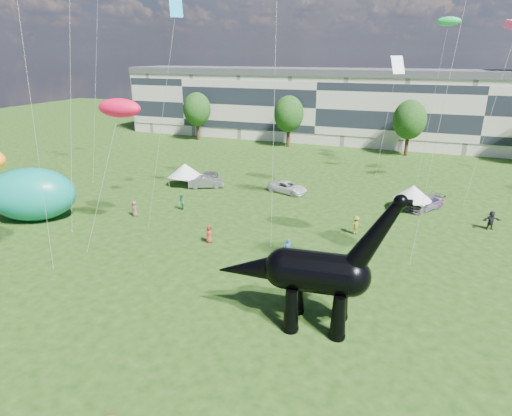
% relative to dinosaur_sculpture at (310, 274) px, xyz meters
% --- Properties ---
extents(ground, '(220.00, 220.00, 0.00)m').
position_rel_dinosaur_sculpture_xyz_m(ground, '(-4.51, -2.49, -3.44)').
color(ground, '#16330C').
rests_on(ground, ground).
extents(terrace_row, '(78.00, 11.00, 12.00)m').
position_rel_dinosaur_sculpture_xyz_m(terrace_row, '(-12.51, 59.51, 2.56)').
color(terrace_row, beige).
rests_on(terrace_row, ground).
extents(tree_far_left, '(5.20, 5.20, 9.44)m').
position_rel_dinosaur_sculpture_xyz_m(tree_far_left, '(-34.51, 50.51, 2.85)').
color(tree_far_left, '#382314').
rests_on(tree_far_left, ground).
extents(tree_mid_left, '(5.20, 5.20, 9.44)m').
position_rel_dinosaur_sculpture_xyz_m(tree_mid_left, '(-16.51, 50.51, 2.85)').
color(tree_mid_left, '#382314').
rests_on(tree_mid_left, ground).
extents(tree_mid_right, '(5.20, 5.20, 9.44)m').
position_rel_dinosaur_sculpture_xyz_m(tree_mid_right, '(3.49, 50.51, 2.85)').
color(tree_mid_right, '#382314').
rests_on(tree_mid_right, ground).
extents(dinosaur_sculpture, '(11.18, 3.33, 9.11)m').
position_rel_dinosaur_sculpture_xyz_m(dinosaur_sculpture, '(0.00, 0.00, 0.00)').
color(dinosaur_sculpture, black).
rests_on(dinosaur_sculpture, ground).
extents(car_silver, '(1.86, 4.26, 1.43)m').
position_rel_dinosaur_sculpture_xyz_m(car_silver, '(-19.64, 25.08, -2.73)').
color(car_silver, '#A3A2A6').
rests_on(car_silver, ground).
extents(car_grey, '(4.58, 3.30, 1.44)m').
position_rel_dinosaur_sculpture_xyz_m(car_grey, '(-18.85, 23.19, -2.72)').
color(car_grey, slate).
rests_on(car_grey, ground).
extents(car_white, '(5.25, 3.57, 1.34)m').
position_rel_dinosaur_sculpture_xyz_m(car_white, '(-8.78, 24.78, -2.77)').
color(car_white, silver).
rests_on(car_white, ground).
extents(car_dark, '(4.35, 5.02, 1.39)m').
position_rel_dinosaur_sculpture_xyz_m(car_dark, '(6.57, 24.41, -2.75)').
color(car_dark, '#595960').
rests_on(car_dark, ground).
extents(gazebo_near, '(4.56, 4.56, 2.72)m').
position_rel_dinosaur_sculpture_xyz_m(gazebo_near, '(5.24, 23.78, -1.53)').
color(gazebo_near, silver).
rests_on(gazebo_near, ground).
extents(gazebo_left, '(4.41, 4.41, 2.80)m').
position_rel_dinosaur_sculpture_xyz_m(gazebo_left, '(-21.72, 23.16, -1.47)').
color(gazebo_left, silver).
rests_on(gazebo_left, ground).
extents(inflatable_teal, '(9.90, 8.31, 5.30)m').
position_rel_dinosaur_sculpture_xyz_m(inflatable_teal, '(-29.88, 7.43, -0.79)').
color(inflatable_teal, '#0B8C7A').
rests_on(inflatable_teal, ground).
extents(visitors, '(42.68, 41.78, 1.87)m').
position_rel_dinosaur_sculpture_xyz_m(visitors, '(-2.41, 11.27, -2.55)').
color(visitors, olive).
rests_on(visitors, ground).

